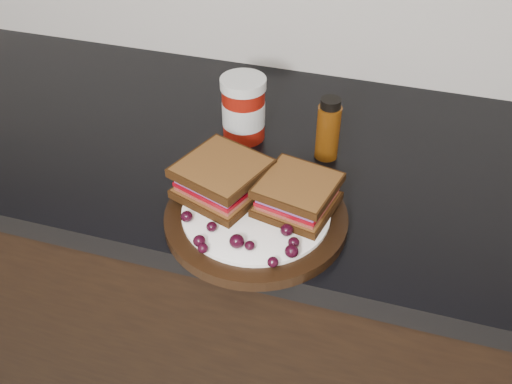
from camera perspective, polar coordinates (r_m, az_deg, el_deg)
base_cabinets at (r=1.41m, az=-6.92°, el=-9.98°), size 3.96×0.58×0.86m
countertop at (r=1.11m, az=-8.71°, el=5.33°), size 3.98×0.60×0.04m
plate at (r=0.87m, az=0.00°, el=-2.58°), size 0.28×0.28×0.02m
sandwich_left at (r=0.88m, az=-3.41°, el=1.34°), size 0.15×0.15×0.06m
sandwich_right at (r=0.85m, az=4.16°, el=-0.29°), size 0.13×0.13×0.05m
grape_0 at (r=0.85m, az=-6.94°, el=-2.45°), size 0.02×0.02×0.02m
grape_1 at (r=0.83m, az=-4.46°, el=-3.49°), size 0.02×0.02×0.01m
grape_2 at (r=0.81m, az=-5.69°, el=-4.89°), size 0.02×0.02×0.02m
grape_3 at (r=0.80m, az=-5.32°, el=-5.63°), size 0.02×0.02×0.01m
grape_4 at (r=0.80m, az=-1.93°, el=-4.95°), size 0.02×0.02×0.02m
grape_5 at (r=0.80m, az=-0.63°, el=-5.38°), size 0.01×0.01×0.01m
grape_6 at (r=0.78m, az=1.70°, el=-7.02°), size 0.02×0.02×0.01m
grape_7 at (r=0.79m, az=3.58°, el=-5.93°), size 0.02×0.02×0.02m
grape_8 at (r=0.80m, az=3.79°, el=-5.07°), size 0.02×0.02×0.02m
grape_9 at (r=0.82m, az=3.09°, el=-3.82°), size 0.02×0.02×0.02m
grape_10 at (r=0.84m, az=5.28°, el=-2.62°), size 0.02×0.02×0.02m
grape_11 at (r=0.85m, az=4.83°, el=-1.84°), size 0.02×0.02×0.02m
grape_12 at (r=0.87m, az=4.50°, el=-0.74°), size 0.02×0.02×0.02m
grape_13 at (r=0.92m, az=-2.20°, el=1.82°), size 0.02×0.02×0.02m
grape_14 at (r=0.91m, az=-3.65°, el=1.18°), size 0.02×0.02×0.02m
grape_15 at (r=0.88m, az=-3.62°, el=-0.26°), size 0.02×0.02×0.02m
grape_16 at (r=0.87m, az=-5.28°, el=-1.03°), size 0.02×0.02×0.01m
grape_17 at (r=0.90m, az=-2.36°, el=0.71°), size 0.02×0.02×0.02m
grape_18 at (r=0.89m, az=-5.14°, el=0.49°), size 0.02×0.02×0.02m
grape_19 at (r=0.88m, az=-4.34°, el=-0.02°), size 0.02×0.02×0.02m
condiment_jar at (r=1.03m, az=-1.25°, el=8.34°), size 0.11×0.11×0.12m
oil_bottle at (r=0.99m, az=7.24°, el=6.32°), size 0.05×0.05×0.11m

